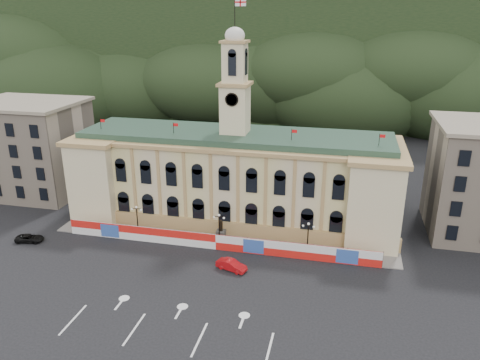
% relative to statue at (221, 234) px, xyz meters
% --- Properties ---
extents(ground, '(260.00, 260.00, 0.00)m').
position_rel_statue_xyz_m(ground, '(0.00, -18.00, -1.19)').
color(ground, black).
rests_on(ground, ground).
extents(lane_markings, '(26.00, 10.00, 0.02)m').
position_rel_statue_xyz_m(lane_markings, '(0.00, -23.00, -1.18)').
color(lane_markings, white).
rests_on(lane_markings, ground).
extents(hill_ridge, '(230.00, 80.00, 64.00)m').
position_rel_statue_xyz_m(hill_ridge, '(0.03, 103.99, 18.30)').
color(hill_ridge, black).
rests_on(hill_ridge, ground).
extents(city_hall, '(56.20, 17.60, 37.10)m').
position_rel_statue_xyz_m(city_hall, '(0.00, 9.63, 6.66)').
color(city_hall, beige).
rests_on(city_hall, ground).
extents(side_building_left, '(21.00, 17.00, 18.60)m').
position_rel_statue_xyz_m(side_building_left, '(-43.00, 12.93, 8.14)').
color(side_building_left, '#BEA993').
rests_on(side_building_left, ground).
extents(hoarding_fence, '(50.00, 0.44, 2.50)m').
position_rel_statue_xyz_m(hoarding_fence, '(0.06, -2.93, 0.06)').
color(hoarding_fence, red).
rests_on(hoarding_fence, ground).
extents(pavement, '(56.00, 5.50, 0.16)m').
position_rel_statue_xyz_m(pavement, '(0.00, -0.25, -1.11)').
color(pavement, slate).
rests_on(pavement, ground).
extents(statue, '(1.40, 1.40, 3.72)m').
position_rel_statue_xyz_m(statue, '(0.00, 0.00, 0.00)').
color(statue, '#595651').
rests_on(statue, ground).
extents(lamp_left, '(1.96, 0.44, 5.15)m').
position_rel_statue_xyz_m(lamp_left, '(-14.00, -1.00, 1.89)').
color(lamp_left, black).
rests_on(lamp_left, ground).
extents(lamp_center, '(1.96, 0.44, 5.15)m').
position_rel_statue_xyz_m(lamp_center, '(0.00, -1.00, 1.89)').
color(lamp_center, black).
rests_on(lamp_center, ground).
extents(lamp_right, '(1.96, 0.44, 5.15)m').
position_rel_statue_xyz_m(lamp_right, '(14.00, -1.00, 1.89)').
color(lamp_right, black).
rests_on(lamp_right, ground).
extents(red_sedan, '(4.27, 5.49, 1.50)m').
position_rel_statue_xyz_m(red_sedan, '(3.86, -8.46, -0.44)').
color(red_sedan, '#A80C0F').
rests_on(red_sedan, ground).
extents(black_suv, '(3.72, 5.19, 1.23)m').
position_rel_statue_xyz_m(black_suv, '(-30.00, -7.35, -0.57)').
color(black_suv, black).
rests_on(black_suv, ground).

